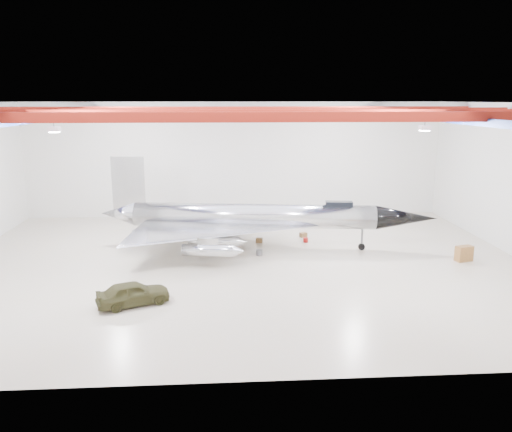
{
  "coord_description": "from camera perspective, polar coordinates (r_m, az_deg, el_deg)",
  "views": [
    {
      "loc": [
        -1.1,
        -33.23,
        11.25
      ],
      "look_at": [
        1.18,
        2.0,
        2.95
      ],
      "focal_mm": 35.0,
      "sensor_mm": 36.0,
      "label": 1
    }
  ],
  "objects": [
    {
      "name": "ceiling",
      "position": [
        33.25,
        -1.85,
        12.79
      ],
      "size": [
        40.0,
        40.0,
        0.0
      ],
      "primitive_type": "plane",
      "rotation": [
        3.14,
        0.0,
        0.0
      ],
      "color": "#0A0F38",
      "rests_on": "wall_back"
    },
    {
      "name": "crate_small",
      "position": [
        44.17,
        -13.68,
        -1.72
      ],
      "size": [
        0.41,
        0.33,
        0.28
      ],
      "primitive_type": "cube",
      "rotation": [
        0.0,
        0.0,
        0.01
      ],
      "color": "#59595B",
      "rests_on": "floor"
    },
    {
      "name": "tool_chest",
      "position": [
        40.39,
        5.69,
        -2.75
      ],
      "size": [
        0.41,
        0.41,
        0.36
      ],
      "primitive_type": "cylinder",
      "rotation": [
        0.0,
        0.0,
        -0.03
      ],
      "color": "#A81210",
      "rests_on": "floor"
    },
    {
      "name": "spares_box",
      "position": [
        42.69,
        -2.05,
        -1.84
      ],
      "size": [
        0.45,
        0.45,
        0.31
      ],
      "primitive_type": "cylinder",
      "rotation": [
        0.0,
        0.0,
        -0.37
      ],
      "color": "#59595B",
      "rests_on": "floor"
    },
    {
      "name": "desk",
      "position": [
        38.45,
        22.68,
        -3.98
      ],
      "size": [
        1.32,
        0.9,
        1.1
      ],
      "primitive_type": "cube",
      "rotation": [
        0.0,
        0.0,
        0.27
      ],
      "color": "brown",
      "rests_on": "floor"
    },
    {
      "name": "engine_drum",
      "position": [
        36.84,
        0.38,
        -4.21
      ],
      "size": [
        0.51,
        0.51,
        0.42
      ],
      "primitive_type": "cylinder",
      "rotation": [
        0.0,
        0.0,
        -0.09
      ],
      "color": "#59595B",
      "rests_on": "floor"
    },
    {
      "name": "wall_back",
      "position": [
        48.59,
        -2.4,
        6.42
      ],
      "size": [
        40.0,
        0.0,
        40.0
      ],
      "primitive_type": "plane",
      "rotation": [
        1.57,
        0.0,
        0.0
      ],
      "color": "silver",
      "rests_on": "floor"
    },
    {
      "name": "parts_bin",
      "position": [
        41.86,
        5.43,
        -2.15
      ],
      "size": [
        0.66,
        0.59,
        0.38
      ],
      "primitive_type": "cube",
      "rotation": [
        0.0,
        0.0,
        0.36
      ],
      "color": "olive",
      "rests_on": "floor"
    },
    {
      "name": "oil_barrel",
      "position": [
        40.11,
        0.37,
        -2.8
      ],
      "size": [
        0.59,
        0.51,
        0.36
      ],
      "primitive_type": "cube",
      "rotation": [
        0.0,
        0.0,
        -0.22
      ],
      "color": "olive",
      "rests_on": "floor"
    },
    {
      "name": "ceiling_structure",
      "position": [
        33.26,
        -1.84,
        11.63
      ],
      "size": [
        39.5,
        29.5,
        1.08
      ],
      "color": "maroon",
      "rests_on": "ceiling"
    },
    {
      "name": "jet_aircraft",
      "position": [
        38.12,
        -0.33,
        -0.35
      ],
      "size": [
        25.7,
        16.46,
        7.02
      ],
      "rotation": [
        0.0,
        0.0,
        -0.13
      ],
      "color": "silver",
      "rests_on": "floor"
    },
    {
      "name": "floor",
      "position": [
        35.1,
        -1.72,
        -5.47
      ],
      "size": [
        40.0,
        40.0,
        0.0
      ],
      "primitive_type": "plane",
      "color": "beige",
      "rests_on": "ground"
    },
    {
      "name": "toolbox_red",
      "position": [
        41.01,
        -4.46,
        -2.53
      ],
      "size": [
        0.49,
        0.44,
        0.29
      ],
      "primitive_type": "cube",
      "rotation": [
        0.0,
        0.0,
        -0.31
      ],
      "color": "#A81210",
      "rests_on": "floor"
    },
    {
      "name": "jeep",
      "position": [
        28.98,
        -13.87,
        -8.56
      ],
      "size": [
        4.32,
        3.01,
        1.36
      ],
      "primitive_type": "imported",
      "rotation": [
        0.0,
        0.0,
        1.96
      ],
      "color": "#3B391D",
      "rests_on": "floor"
    },
    {
      "name": "crate_ply",
      "position": [
        37.72,
        -5.73,
        -3.9
      ],
      "size": [
        0.56,
        0.47,
        0.36
      ],
      "primitive_type": "cube",
      "rotation": [
        0.0,
        0.0,
        -0.12
      ],
      "color": "olive",
      "rests_on": "floor"
    }
  ]
}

